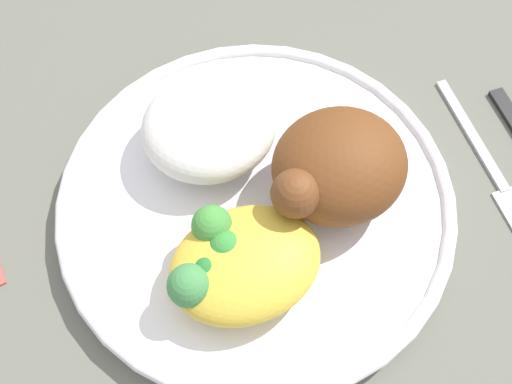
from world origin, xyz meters
name	(u,v)px	position (x,y,z in m)	size (l,w,h in m)	color
ground_plane	(256,211)	(0.00, 0.00, 0.00)	(2.00, 2.00, 0.00)	#5E5E52
plate	(256,205)	(0.00, 0.00, 0.01)	(0.29, 0.29, 0.02)	white
roasted_chicken	(337,167)	(-0.05, 0.02, 0.05)	(0.11, 0.09, 0.06)	brown
rice_pile	(209,126)	(0.01, -0.06, 0.04)	(0.10, 0.09, 0.05)	silver
mac_cheese_with_broccoli	(238,263)	(0.03, 0.05, 0.04)	(0.11, 0.09, 0.04)	gold
fork	(487,159)	(-0.18, 0.03, 0.00)	(0.03, 0.14, 0.01)	#B2B2B7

